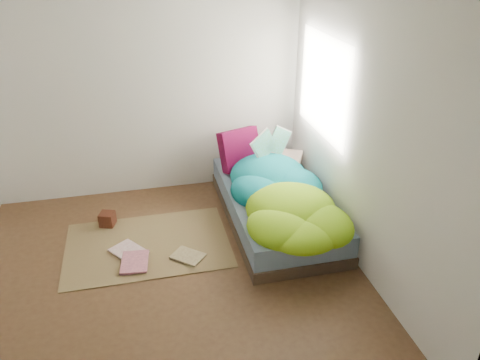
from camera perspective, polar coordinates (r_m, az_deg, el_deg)
The scene contains 12 objects.
ground at distance 4.36m, azimuth -8.72°, elevation -11.70°, with size 3.50×3.50×0.00m, color #462C1A.
room_walls at distance 3.58m, azimuth -10.38°, elevation 9.03°, with size 3.54×3.54×2.62m.
bed at distance 5.03m, azimuth 4.29°, elevation -3.21°, with size 1.00×2.00×0.34m.
duvet at distance 4.68m, azimuth 5.22°, elevation -0.95°, with size 0.96×1.84×0.34m, color #077378, non-canonical shape.
rug at distance 4.79m, azimuth -11.16°, elevation -7.75°, with size 1.60×1.10×0.01m, color brown.
pillow_floral at distance 5.48m, azimuth 4.44°, elevation 2.31°, with size 0.58×0.36×0.13m, color white.
pillow_magenta at distance 5.36m, azimuth -0.03°, elevation 3.75°, with size 0.46×0.14×0.46m, color #4F052E.
open_book at distance 5.13m, azimuth 3.94°, elevation 5.55°, with size 0.46×0.10×0.28m, color #3B892D, non-canonical shape.
wooden_box at distance 5.15m, azimuth -15.86°, elevation -4.59°, with size 0.14×0.14×0.14m, color #3E140E.
floor_book_a at distance 4.65m, azimuth -14.63°, elevation -9.11°, with size 0.25×0.34×0.03m, color silver.
floor_book_b at distance 4.57m, azimuth -14.31°, elevation -9.82°, with size 0.25×0.34×0.03m, color pink.
floor_book_c at distance 4.48m, azimuth -7.13°, elevation -9.94°, with size 0.21×0.29×0.02m, color tan.
Camera 1 is at (-0.13, -3.39, 2.74)m, focal length 35.00 mm.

